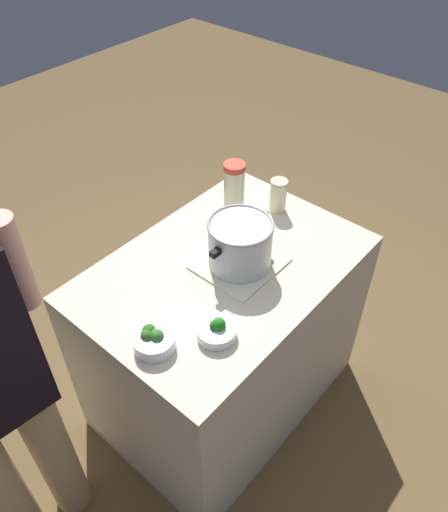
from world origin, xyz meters
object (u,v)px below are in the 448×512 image
mason_jar (278,195)px  broccoli_bowl_center (217,330)px  cooking_pot (240,243)px  lemonade_pitcher (234,191)px  broccoli_bowl_front (153,340)px

mason_jar → broccoli_bowl_center: size_ratio=1.09×
cooking_pot → lemonade_pitcher: bearing=-135.8°
mason_jar → broccoli_bowl_front: mason_jar is taller
mason_jar → lemonade_pitcher: bearing=-36.0°
cooking_pot → broccoli_bowl_front: (0.48, 0.04, -0.07)m
broccoli_bowl_front → cooking_pot: bearing=-175.5°
lemonade_pitcher → broccoli_bowl_front: 0.75m
cooking_pot → broccoli_bowl_front: size_ratio=2.29×
mason_jar → broccoli_bowl_front: (0.86, 0.14, -0.04)m
broccoli_bowl_front → broccoli_bowl_center: broccoli_bowl_front is taller
broccoli_bowl_front → mason_jar: bearing=-171.0°
mason_jar → broccoli_bowl_center: 0.74m
cooking_pot → broccoli_bowl_front: bearing=4.5°
lemonade_pitcher → mason_jar: size_ratio=1.74×
cooking_pot → broccoli_bowl_center: cooking_pot is taller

